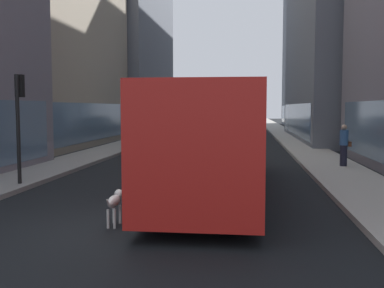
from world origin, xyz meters
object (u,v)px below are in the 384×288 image
at_px(car_blue_hatchback, 252,125).
at_px(box_truck, 167,121).
at_px(car_red_coupe, 234,129).
at_px(transit_bus, 215,132).
at_px(car_white_van, 215,123).
at_px(dalmatian_dog, 115,202).
at_px(pedestrian_with_handbag, 344,145).
at_px(car_black_suv, 192,126).
at_px(traffic_light_near, 19,110).

xyz_separation_m(car_blue_hatchback, box_truck, (-5.60, -17.53, 0.85)).
height_order(car_red_coupe, car_blue_hatchback, same).
relative_size(transit_bus, car_red_coupe, 2.69).
xyz_separation_m(car_white_van, car_red_coupe, (2.40, -12.92, 0.00)).
bearing_deg(dalmatian_dog, pedestrian_with_handbag, 54.70).
relative_size(box_truck, dalmatian_dog, 7.79).
height_order(transit_bus, dalmatian_dog, transit_bus).
distance_m(transit_bus, car_black_suv, 27.97).
relative_size(transit_bus, dalmatian_dog, 11.98).
bearing_deg(car_white_van, car_blue_hatchback, -34.09).
xyz_separation_m(car_red_coupe, pedestrian_with_handbag, (4.90, -16.54, 0.19)).
distance_m(transit_bus, dalmatian_dog, 4.83).
relative_size(transit_bus, pedestrian_with_handbag, 6.82).
relative_size(car_red_coupe, car_black_suv, 1.06).
bearing_deg(traffic_light_near, car_white_van, 83.96).
relative_size(car_black_suv, traffic_light_near, 1.19).
bearing_deg(transit_bus, car_red_coupe, 90.00).
distance_m(car_red_coupe, car_black_suv, 7.09).
height_order(box_truck, pedestrian_with_handbag, box_truck).
height_order(car_white_van, car_blue_hatchback, same).
bearing_deg(car_red_coupe, car_white_van, 100.52).
distance_m(box_truck, dalmatian_dog, 18.93).
distance_m(car_black_suv, box_truck, 13.20).
relative_size(car_white_van, box_truck, 0.54).
xyz_separation_m(car_white_van, box_truck, (-1.60, -20.23, 0.85)).
xyz_separation_m(car_blue_hatchback, traffic_light_near, (-7.70, -32.25, 1.62)).
bearing_deg(car_red_coupe, car_blue_hatchback, 81.10).
relative_size(dalmatian_dog, traffic_light_near, 0.28).
bearing_deg(dalmatian_dog, car_white_van, 90.81).
xyz_separation_m(transit_bus, traffic_light_near, (-6.10, -0.24, 0.66)).
relative_size(car_red_coupe, car_blue_hatchback, 1.06).
bearing_deg(car_black_suv, car_red_coupe, -55.68).
bearing_deg(car_white_van, car_black_suv, -102.77).
relative_size(car_white_van, car_black_suv, 1.01).
distance_m(transit_bus, car_blue_hatchback, 32.07).
bearing_deg(car_red_coupe, traffic_light_near, -105.47).
bearing_deg(car_black_suv, traffic_light_near, -94.30).
relative_size(car_red_coupe, box_truck, 0.57).
distance_m(car_black_suv, traffic_light_near, 28.03).
bearing_deg(pedestrian_with_handbag, car_red_coupe, 106.51).
height_order(car_blue_hatchback, box_truck, box_truck).
bearing_deg(traffic_light_near, car_black_suv, 85.70).
height_order(car_white_van, box_truck, box_truck).
height_order(car_red_coupe, pedestrian_with_handbag, pedestrian_with_handbag).
xyz_separation_m(car_red_coupe, box_truck, (-4.00, -7.31, 0.84)).
distance_m(car_white_van, traffic_light_near, 35.19).
height_order(dalmatian_dog, pedestrian_with_handbag, pedestrian_with_handbag).
height_order(car_red_coupe, box_truck, box_truck).
relative_size(transit_bus, car_white_van, 2.83).
relative_size(car_white_van, car_red_coupe, 0.95).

